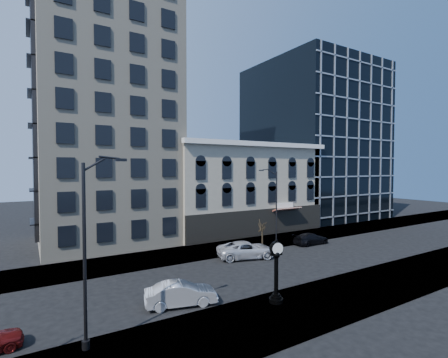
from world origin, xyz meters
TOP-DOWN VIEW (x-y plane):
  - ground at (0.00, 0.00)m, footprint 160.00×160.00m
  - sidewalk_far at (0.00, 8.00)m, footprint 160.00×6.00m
  - sidewalk_near at (0.00, -8.00)m, footprint 160.00×6.00m
  - cream_tower at (-6.11, 18.88)m, footprint 15.90×15.40m
  - victorian_row at (12.00, 15.89)m, footprint 22.60×11.19m
  - glass_office at (32.00, 20.91)m, footprint 20.00×20.15m
  - street_clock at (-0.35, -6.58)m, footprint 0.96×0.96m
  - street_lamp_near at (-11.37, -5.87)m, footprint 2.51×0.74m
  - street_lamp_far at (10.14, 6.67)m, footprint 2.25×0.99m
  - bare_tree_far at (8.81, 6.63)m, footprint 1.84×1.84m
  - car_near_b at (-5.87, -3.49)m, footprint 4.97×2.76m
  - car_far_a at (4.35, 3.46)m, footprint 6.54×4.39m
  - car_far_b at (14.26, 4.29)m, footprint 4.63×1.91m

SIDE VIEW (x-z plane):
  - ground at x=0.00m, z-range 0.00..0.00m
  - sidewalk_far at x=0.00m, z-range 0.00..0.12m
  - sidewalk_near at x=0.00m, z-range 0.00..0.12m
  - car_far_b at x=14.26m, z-range 0.00..1.34m
  - car_near_b at x=-5.87m, z-range 0.00..1.55m
  - car_far_a at x=4.35m, z-range 0.00..1.67m
  - street_clock at x=-0.35m, z-range -0.08..4.16m
  - bare_tree_far at x=8.81m, z-range 0.91..4.06m
  - victorian_row at x=12.00m, z-range -0.25..12.25m
  - street_lamp_far at x=10.14m, z-range 2.42..11.44m
  - street_lamp_near at x=-11.37m, z-range 2.61..12.38m
  - glass_office at x=32.00m, z-range 0.00..28.00m
  - cream_tower at x=-6.11m, z-range -1.93..40.57m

